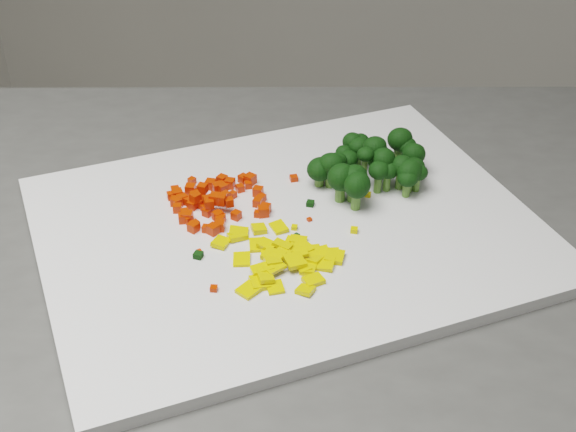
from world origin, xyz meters
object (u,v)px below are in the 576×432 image
at_px(pepper_pile, 272,257).
at_px(broccoli_pile, 374,160).
at_px(carrot_pile, 218,193).
at_px(cutting_board, 288,230).

height_order(pepper_pile, broccoli_pile, broccoli_pile).
bearing_deg(broccoli_pile, carrot_pile, -142.21).
bearing_deg(pepper_pile, cutting_board, 100.15).
xyz_separation_m(cutting_board, carrot_pile, (-0.08, 0.00, 0.02)).
height_order(cutting_board, broccoli_pile, broccoli_pile).
bearing_deg(broccoli_pile, cutting_board, -116.43).
relative_size(pepper_pile, broccoli_pile, 0.97).
xyz_separation_m(carrot_pile, broccoli_pile, (0.13, 0.10, 0.01)).
bearing_deg(carrot_pile, broccoli_pile, 37.79).
distance_m(cutting_board, broccoli_pile, 0.12).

